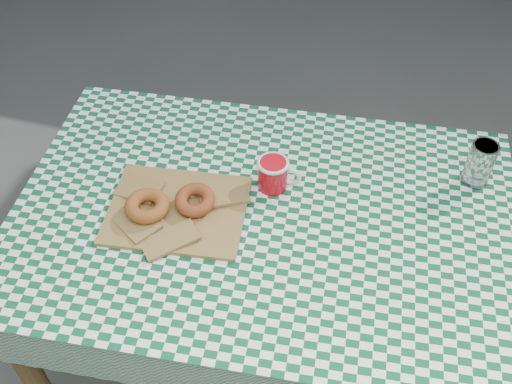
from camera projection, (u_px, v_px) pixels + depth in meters
ground at (272, 360)px, 2.06m from camera, size 60.00×60.00×0.00m
table at (262, 301)px, 1.78m from camera, size 1.29×0.93×0.75m
tablecloth at (264, 216)px, 1.51m from camera, size 1.32×0.95×0.01m
paper_bag at (177, 209)px, 1.51m from camera, size 0.37×0.31×0.02m
bagel_front at (147, 206)px, 1.48m from camera, size 0.12×0.12×0.03m
bagel_back at (195, 200)px, 1.50m from camera, size 0.11×0.11×0.03m
coffee_mug at (273, 174)px, 1.54m from camera, size 0.16×0.16×0.08m
drinking_glass at (480, 163)px, 1.54m from camera, size 0.07×0.07×0.12m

